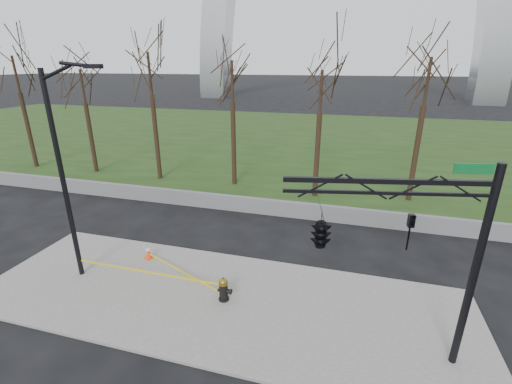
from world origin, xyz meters
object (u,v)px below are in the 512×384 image
(traffic_signal_mast, at_px, (351,231))
(street_light, at_px, (65,165))
(traffic_cone, at_px, (148,252))
(fire_hydrant, at_px, (224,289))

(traffic_signal_mast, bearing_deg, street_light, 159.81)
(traffic_cone, relative_size, traffic_signal_mast, 0.10)
(fire_hydrant, bearing_deg, street_light, -178.26)
(traffic_signal_mast, bearing_deg, traffic_cone, 146.70)
(fire_hydrant, relative_size, traffic_cone, 1.53)
(street_light, xyz_separation_m, traffic_signal_mast, (10.07, -1.50, -0.55))
(fire_hydrant, distance_m, traffic_cone, 4.57)
(fire_hydrant, height_order, traffic_signal_mast, traffic_signal_mast)
(traffic_cone, bearing_deg, street_light, -134.40)
(street_light, height_order, traffic_signal_mast, street_light)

